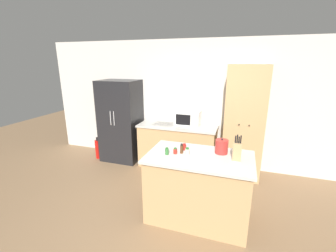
% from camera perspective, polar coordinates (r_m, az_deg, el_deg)
% --- Properties ---
extents(ground_plane, '(14.00, 14.00, 0.00)m').
position_cam_1_polar(ground_plane, '(3.22, -0.08, -26.09)').
color(ground_plane, '#846647').
extents(wall_back, '(7.20, 0.06, 2.60)m').
position_cam_1_polar(wall_back, '(4.74, 8.90, 5.39)').
color(wall_back, beige).
rests_on(wall_back, ground_plane).
extents(refrigerator, '(0.83, 0.67, 1.78)m').
position_cam_1_polar(refrigerator, '(5.09, -11.86, 1.27)').
color(refrigerator, black).
rests_on(refrigerator, ground_plane).
extents(back_counter, '(1.61, 0.64, 0.91)m').
position_cam_1_polar(back_counter, '(4.75, 2.42, -5.00)').
color(back_counter, tan).
rests_on(back_counter, ground_plane).
extents(pantry_cabinet, '(0.70, 0.61, 2.12)m').
position_cam_1_polar(pantry_cabinet, '(4.41, 18.73, 0.71)').
color(pantry_cabinet, tan).
rests_on(pantry_cabinet, ground_plane).
extents(kitchen_island, '(1.41, 0.85, 0.95)m').
position_cam_1_polar(kitchen_island, '(3.28, 7.69, -15.09)').
color(kitchen_island, tan).
rests_on(kitchen_island, ground_plane).
extents(microwave, '(0.49, 0.38, 0.29)m').
position_cam_1_polar(microwave, '(4.61, 5.13, 2.10)').
color(microwave, white).
rests_on(microwave, back_counter).
extents(knife_block, '(0.11, 0.07, 0.34)m').
position_cam_1_polar(knife_block, '(2.99, 17.15, -6.07)').
color(knife_block, tan).
rests_on(knife_block, kitchen_island).
extents(spice_bottle_tall_dark, '(0.04, 0.04, 0.14)m').
position_cam_1_polar(spice_bottle_tall_dark, '(3.09, 3.47, -5.81)').
color(spice_bottle_tall_dark, '#563319').
rests_on(spice_bottle_tall_dark, kitchen_island).
extents(spice_bottle_short_red, '(0.06, 0.06, 0.10)m').
position_cam_1_polar(spice_bottle_short_red, '(3.06, 4.91, -6.46)').
color(spice_bottle_short_red, beige).
rests_on(spice_bottle_short_red, kitchen_island).
extents(spice_bottle_amber_oil, '(0.05, 0.05, 0.10)m').
position_cam_1_polar(spice_bottle_amber_oil, '(3.06, -0.28, -6.44)').
color(spice_bottle_amber_oil, '#337033').
rests_on(spice_bottle_amber_oil, kitchen_island).
extents(spice_bottle_green_herb, '(0.05, 0.05, 0.10)m').
position_cam_1_polar(spice_bottle_green_herb, '(3.22, 4.17, -5.33)').
color(spice_bottle_green_herb, '#B2281E').
rests_on(spice_bottle_green_herb, kitchen_island).
extents(spice_bottle_pale_salt, '(0.05, 0.05, 0.08)m').
position_cam_1_polar(spice_bottle_pale_salt, '(3.09, 1.84, -6.35)').
color(spice_bottle_pale_salt, '#B2281E').
rests_on(spice_bottle_pale_salt, kitchen_island).
extents(kettle, '(0.17, 0.17, 0.22)m').
position_cam_1_polar(kettle, '(3.17, 13.45, -5.10)').
color(kettle, '#B72D28').
rests_on(kettle, kitchen_island).
extents(fire_extinguisher, '(0.12, 0.12, 0.50)m').
position_cam_1_polar(fire_extinguisher, '(5.45, -17.35, -5.54)').
color(fire_extinguisher, red).
rests_on(fire_extinguisher, ground_plane).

